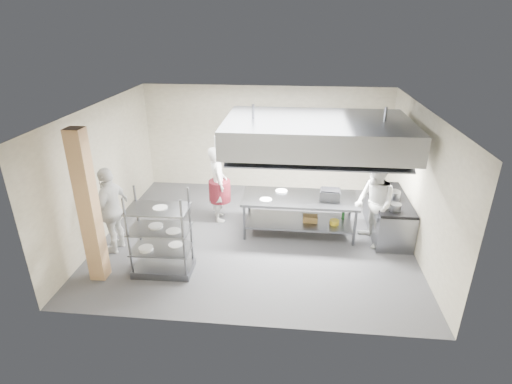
# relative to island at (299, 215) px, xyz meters

# --- Properties ---
(floor) EXTENTS (7.00, 7.00, 0.00)m
(floor) POSITION_rel_island_xyz_m (-0.99, -0.27, -0.46)
(floor) COLOR #373739
(floor) RESTS_ON ground
(ceiling) EXTENTS (7.00, 7.00, 0.00)m
(ceiling) POSITION_rel_island_xyz_m (-0.99, -0.27, 2.54)
(ceiling) COLOR silver
(ceiling) RESTS_ON wall_back
(wall_back) EXTENTS (7.00, 0.00, 7.00)m
(wall_back) POSITION_rel_island_xyz_m (-0.99, 2.73, 1.04)
(wall_back) COLOR #ADA389
(wall_back) RESTS_ON ground
(wall_left) EXTENTS (0.00, 6.00, 6.00)m
(wall_left) POSITION_rel_island_xyz_m (-4.49, -0.27, 1.04)
(wall_left) COLOR #ADA389
(wall_left) RESTS_ON ground
(wall_right) EXTENTS (0.00, 6.00, 6.00)m
(wall_right) POSITION_rel_island_xyz_m (2.51, -0.27, 1.04)
(wall_right) COLOR #ADA389
(wall_right) RESTS_ON ground
(column) EXTENTS (0.30, 0.30, 3.00)m
(column) POSITION_rel_island_xyz_m (-3.89, -2.17, 1.04)
(column) COLOR tan
(column) RESTS_ON floor
(exhaust_hood) EXTENTS (4.00, 2.50, 0.60)m
(exhaust_hood) POSITION_rel_island_xyz_m (0.31, 0.13, 1.94)
(exhaust_hood) COLOR slate
(exhaust_hood) RESTS_ON ceiling
(hood_strip_a) EXTENTS (1.60, 0.12, 0.04)m
(hood_strip_a) POSITION_rel_island_xyz_m (-0.59, 0.13, 1.62)
(hood_strip_a) COLOR white
(hood_strip_a) RESTS_ON exhaust_hood
(hood_strip_b) EXTENTS (1.60, 0.12, 0.04)m
(hood_strip_b) POSITION_rel_island_xyz_m (1.21, 0.13, 1.62)
(hood_strip_b) COLOR white
(hood_strip_b) RESTS_ON exhaust_hood
(wall_shelf) EXTENTS (1.50, 0.28, 0.04)m
(wall_shelf) POSITION_rel_island_xyz_m (0.81, 2.57, 1.04)
(wall_shelf) COLOR slate
(wall_shelf) RESTS_ON wall_back
(island) EXTENTS (2.64, 1.12, 0.91)m
(island) POSITION_rel_island_xyz_m (0.00, 0.00, 0.00)
(island) COLOR gray
(island) RESTS_ON floor
(island_worktop) EXTENTS (2.64, 1.12, 0.06)m
(island_worktop) POSITION_rel_island_xyz_m (0.00, 0.00, 0.42)
(island_worktop) COLOR slate
(island_worktop) RESTS_ON island
(island_undershelf) EXTENTS (2.43, 1.00, 0.04)m
(island_undershelf) POSITION_rel_island_xyz_m (0.00, 0.00, -0.16)
(island_undershelf) COLOR slate
(island_undershelf) RESTS_ON island
(pass_rack) EXTENTS (1.17, 0.70, 1.74)m
(pass_rack) POSITION_rel_island_xyz_m (-2.69, -1.88, 0.41)
(pass_rack) COLOR slate
(pass_rack) RESTS_ON floor
(cooking_range) EXTENTS (0.80, 2.00, 0.84)m
(cooking_range) POSITION_rel_island_xyz_m (2.09, 0.23, -0.04)
(cooking_range) COLOR gray
(cooking_range) RESTS_ON floor
(range_top) EXTENTS (0.78, 1.96, 0.06)m
(range_top) POSITION_rel_island_xyz_m (2.09, 0.23, 0.41)
(range_top) COLOR black
(range_top) RESTS_ON cooking_range
(chef_head) EXTENTS (0.66, 0.81, 1.91)m
(chef_head) POSITION_rel_island_xyz_m (-2.01, 0.50, 0.50)
(chef_head) COLOR white
(chef_head) RESTS_ON floor
(chef_line) EXTENTS (0.97, 1.12, 1.97)m
(chef_line) POSITION_rel_island_xyz_m (1.61, -0.35, 0.53)
(chef_line) COLOR silver
(chef_line) RESTS_ON floor
(chef_plating) EXTENTS (0.63, 1.18, 1.91)m
(chef_plating) POSITION_rel_island_xyz_m (-3.99, -1.14, 0.50)
(chef_plating) COLOR white
(chef_plating) RESTS_ON floor
(griddle) EXTENTS (0.49, 0.39, 0.22)m
(griddle) POSITION_rel_island_xyz_m (0.68, -0.03, 0.57)
(griddle) COLOR slate
(griddle) RESTS_ON island_worktop
(wicker_basket) EXTENTS (0.34, 0.24, 0.15)m
(wicker_basket) POSITION_rel_island_xyz_m (0.27, -0.03, -0.06)
(wicker_basket) COLOR olive
(wicker_basket) RESTS_ON island_undershelf
(stockpot) EXTENTS (0.30, 0.30, 0.21)m
(stockpot) POSITION_rel_island_xyz_m (2.12, 0.13, 0.55)
(stockpot) COLOR gray
(stockpot) RESTS_ON range_top
(plate_stack) EXTENTS (0.28, 0.28, 0.05)m
(plate_stack) POSITION_rel_island_xyz_m (-2.69, -1.88, 0.10)
(plate_stack) COLOR white
(plate_stack) RESTS_ON pass_rack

